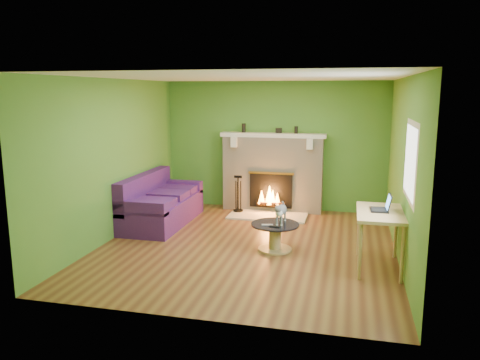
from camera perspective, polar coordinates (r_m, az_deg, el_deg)
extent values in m
plane|color=#5C301A|center=(7.45, 0.95, -7.99)|extent=(5.00, 5.00, 0.00)
plane|color=white|center=(7.06, 1.01, 12.42)|extent=(5.00, 5.00, 0.00)
plane|color=#4C842B|center=(9.58, 4.22, 4.16)|extent=(5.00, 0.00, 5.00)
plane|color=#4C842B|center=(4.77, -5.52, -2.55)|extent=(5.00, 0.00, 5.00)
plane|color=#4C842B|center=(7.93, -15.12, 2.45)|extent=(0.00, 5.00, 5.00)
plane|color=#4C842B|center=(7.02, 19.23, 1.17)|extent=(0.00, 5.00, 5.00)
plane|color=silver|center=(6.09, 20.09, 2.13)|extent=(0.00, 1.20, 1.20)
plane|color=white|center=(6.09, 20.02, 2.13)|extent=(0.00, 1.06, 1.06)
cube|color=beige|center=(9.48, 4.00, 0.74)|extent=(2.00, 0.35, 1.50)
cube|color=black|center=(9.36, 3.78, -1.33)|extent=(0.85, 0.03, 0.68)
cube|color=gold|center=(9.28, 3.80, 0.84)|extent=(0.91, 0.02, 0.04)
cylinder|color=black|center=(9.39, 3.73, -3.04)|extent=(0.55, 0.07, 0.07)
cube|color=silver|center=(9.35, 4.03, 5.48)|extent=(2.10, 0.28, 0.08)
cube|color=silver|center=(9.34, -0.73, 4.64)|extent=(0.12, 0.10, 0.20)
cube|color=silver|center=(9.09, 8.51, 4.35)|extent=(0.12, 0.10, 0.20)
cube|color=beige|center=(9.14, 3.39, -4.36)|extent=(1.50, 0.75, 0.03)
cube|color=silver|center=(9.35, 4.03, 5.48)|extent=(2.10, 0.28, 0.08)
cube|color=#40185D|center=(8.72, -9.43, -3.78)|extent=(0.91, 2.02, 0.46)
cube|color=#40185D|center=(8.77, -11.59, -1.13)|extent=(0.21, 2.02, 0.57)
cube|color=#40185D|center=(7.85, -12.06, -3.32)|extent=(0.91, 0.21, 0.23)
cube|color=#40185D|center=(9.48, -7.37, -0.75)|extent=(0.91, 0.21, 0.23)
cube|color=#40185D|center=(8.12, -10.71, -2.79)|extent=(0.73, 0.54, 0.12)
cube|color=#40185D|center=(8.73, -8.91, -1.79)|extent=(0.73, 0.54, 0.12)
cube|color=#40185D|center=(9.25, -7.57, -1.05)|extent=(0.73, 0.54, 0.12)
cylinder|color=tan|center=(7.28, 4.27, -8.38)|extent=(0.51, 0.51, 0.03)
cylinder|color=tan|center=(7.22, 4.29, -6.93)|extent=(0.18, 0.18, 0.36)
cylinder|color=black|center=(7.16, 4.31, -5.43)|extent=(0.73, 0.73, 0.02)
cube|color=tan|center=(6.61, 16.77, -3.88)|extent=(0.63, 1.08, 0.04)
cylinder|color=tan|center=(6.24, 14.42, -8.44)|extent=(0.05, 0.05, 0.76)
cylinder|color=tan|center=(6.28, 19.20, -8.60)|extent=(0.05, 0.05, 0.76)
cylinder|color=tan|center=(7.17, 14.31, -5.93)|extent=(0.05, 0.05, 0.76)
cylinder|color=tan|center=(7.20, 18.46, -6.08)|extent=(0.05, 0.05, 0.76)
cube|color=gray|center=(7.05, 3.35, -5.49)|extent=(0.18, 0.09, 0.02)
cube|color=black|center=(6.98, 4.24, -5.69)|extent=(0.17, 0.08, 0.02)
cylinder|color=black|center=(9.49, 0.45, 6.37)|extent=(0.08, 0.08, 0.18)
cylinder|color=black|center=(9.31, 6.86, 6.09)|extent=(0.07, 0.07, 0.14)
cube|color=black|center=(9.35, 4.76, 6.03)|extent=(0.12, 0.08, 0.10)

